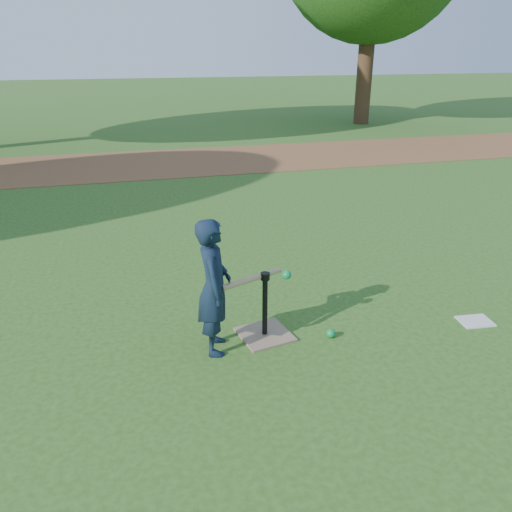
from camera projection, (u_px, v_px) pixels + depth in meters
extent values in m
plane|color=#285116|center=(293.00, 334.00, 4.48)|extent=(80.00, 80.00, 0.00)
cube|color=brown|center=(184.00, 162.00, 11.15)|extent=(24.00, 3.00, 0.01)
imported|color=black|center=(214.00, 287.00, 4.05)|extent=(0.35, 0.47, 1.17)
sphere|color=#0B8340|center=(331.00, 333.00, 4.42)|extent=(0.08, 0.08, 0.08)
cube|color=silver|center=(475.00, 321.00, 4.68)|extent=(0.32, 0.26, 0.01)
cube|color=#866D55|center=(265.00, 334.00, 4.45)|extent=(0.50, 0.50, 0.02)
cylinder|color=black|center=(265.00, 306.00, 4.34)|extent=(0.05, 0.05, 0.55)
cylinder|color=black|center=(265.00, 276.00, 4.23)|extent=(0.08, 0.08, 0.06)
cylinder|color=tan|center=(252.00, 279.00, 4.18)|extent=(0.58, 0.27, 0.05)
sphere|color=tan|center=(218.00, 285.00, 4.08)|extent=(0.06, 0.06, 0.06)
sphere|color=#0B8340|center=(287.00, 275.00, 4.30)|extent=(0.08, 0.08, 0.08)
cylinder|color=#382316|center=(365.00, 69.00, 16.04)|extent=(0.50, 0.50, 3.42)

